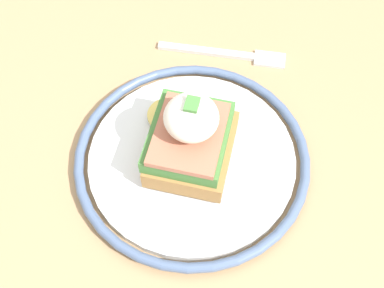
# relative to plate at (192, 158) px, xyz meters

# --- Properties ---
(dining_table) EXTENTS (1.14, 0.74, 0.76)m
(dining_table) POSITION_rel_plate_xyz_m (-0.01, -0.05, -0.12)
(dining_table) COLOR tan
(dining_table) RESTS_ON ground_plane
(plate) EXTENTS (0.24, 0.24, 0.02)m
(plate) POSITION_rel_plate_xyz_m (0.00, 0.00, 0.00)
(plate) COLOR silver
(plate) RESTS_ON dining_table
(sandwich) EXTENTS (0.11, 0.10, 0.09)m
(sandwich) POSITION_rel_plate_xyz_m (-0.00, -0.00, 0.04)
(sandwich) COLOR #9E703D
(sandwich) RESTS_ON plate
(fork) EXTENTS (0.03, 0.15, 0.00)m
(fork) POSITION_rel_plate_xyz_m (-0.15, 0.01, -0.01)
(fork) COLOR silver
(fork) RESTS_ON dining_table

